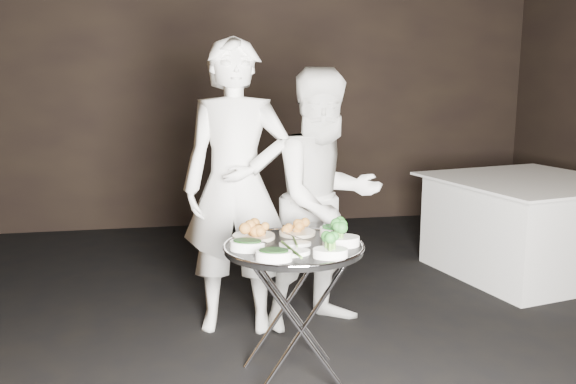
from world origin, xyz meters
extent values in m
cube|color=black|center=(0.00, 3.52, 1.50)|extent=(6.00, 0.05, 3.00)
cylinder|color=silver|center=(-0.23, -0.13, 0.34)|extent=(0.47, 0.02, 0.69)
cylinder|color=silver|center=(-0.23, -0.13, 0.34)|extent=(0.47, 0.02, 0.69)
cylinder|color=silver|center=(-0.23, 0.24, 0.34)|extent=(0.47, 0.02, 0.69)
cylinder|color=silver|center=(-0.23, 0.24, 0.34)|extent=(0.47, 0.02, 0.69)
cylinder|color=silver|center=(-0.43, 0.05, 0.66)|extent=(0.02, 0.40, 0.02)
cylinder|color=silver|center=(-0.03, 0.05, 0.66)|extent=(0.02, 0.40, 0.02)
cylinder|color=black|center=(-0.23, 0.05, 0.70)|extent=(0.68, 0.68, 0.03)
torus|color=silver|center=(-0.23, 0.05, 0.71)|extent=(0.70, 0.70, 0.02)
cylinder|color=beige|center=(-0.41, 0.22, 0.72)|extent=(0.22, 0.22, 0.02)
cylinder|color=beige|center=(-0.17, 0.26, 0.72)|extent=(0.19, 0.19, 0.02)
cylinder|color=white|center=(-0.01, 0.19, 0.73)|extent=(0.12, 0.12, 0.05)
cylinder|color=silver|center=(-0.41, 0.21, 0.76)|extent=(0.12, 0.14, 0.01)
cylinder|color=silver|center=(-0.18, 0.26, 0.76)|extent=(0.06, 0.17, 0.01)
cylinder|color=silver|center=(0.00, 0.18, 0.76)|extent=(0.06, 0.17, 0.01)
cylinder|color=silver|center=(-0.45, 0.00, 0.76)|extent=(0.15, 0.10, 0.01)
cylinder|color=silver|center=(-0.01, 0.00, 0.76)|extent=(0.11, 0.15, 0.01)
cylinder|color=silver|center=(-0.23, 0.06, 0.76)|extent=(0.07, 0.16, 0.01)
imported|color=white|center=(-0.44, 0.79, 0.88)|extent=(0.71, 0.53, 1.76)
imported|color=white|center=(0.10, 0.73, 0.79)|extent=(0.91, 0.80, 1.58)
cube|color=white|center=(1.90, 1.42, 0.37)|extent=(1.17, 1.17, 0.73)
cube|color=white|center=(1.90, 1.42, 0.74)|extent=(1.32, 1.32, 0.02)
camera|label=1|loc=(-0.80, -2.77, 1.52)|focal=38.00mm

